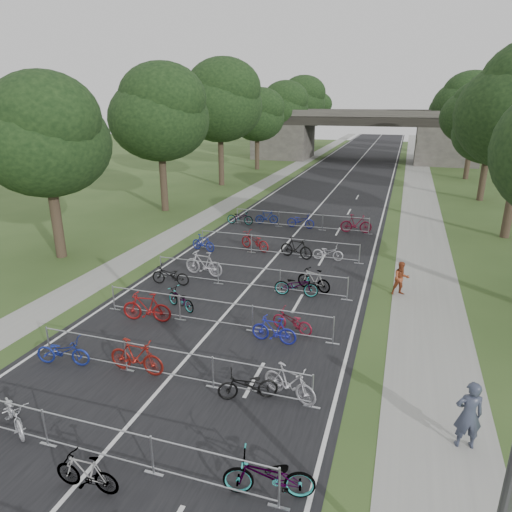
{
  "coord_description": "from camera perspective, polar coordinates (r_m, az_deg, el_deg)",
  "views": [
    {
      "loc": [
        6.48,
        -3.77,
        8.41
      ],
      "look_at": [
        -0.09,
        16.45,
        1.1
      ],
      "focal_mm": 32.0,
      "sensor_mm": 36.0,
      "label": 1
    }
  ],
  "objects": [
    {
      "name": "tree_left_6",
      "position": [
        93.44,
        7.32,
        17.65
      ],
      "size": [
        6.72,
        6.72,
        10.25
      ],
      "color": "#33261C",
      "rests_on": "ground"
    },
    {
      "name": "tree_left_1",
      "position": [
        36.4,
        -11.92,
        16.85
      ],
      "size": [
        7.56,
        7.56,
        11.53
      ],
      "color": "#33261C",
      "rests_on": "ground"
    },
    {
      "name": "barrier_row_4",
      "position": [
        21.35,
        -0.96,
        -2.63
      ],
      "size": [
        9.7,
        0.08,
        1.1
      ],
      "color": "#AAADB3",
      "rests_on": "ground"
    },
    {
      "name": "bike_18",
      "position": [
        20.55,
        5.08,
        -3.68
      ],
      "size": [
        2.04,
        0.89,
        1.04
      ],
      "primitive_type": "imported",
      "rotation": [
        0.0,
        0.0,
        1.67
      ],
      "color": "#AAADB3",
      "rests_on": "ground"
    },
    {
      "name": "bike_26",
      "position": [
        31.61,
        5.61,
        4.4
      ],
      "size": [
        1.95,
        0.76,
        1.01
      ],
      "primitive_type": "imported",
      "rotation": [
        0.0,
        0.0,
        1.52
      ],
      "color": "#1C239C",
      "rests_on": "ground"
    },
    {
      "name": "pedestrian_a",
      "position": [
        13.17,
        25.03,
        -17.58
      ],
      "size": [
        0.77,
        0.58,
        1.89
      ],
      "primitive_type": "imported",
      "rotation": [
        0.0,
        0.0,
        3.34
      ],
      "color": "#32374B",
      "rests_on": "ground"
    },
    {
      "name": "bike_23",
      "position": [
        25.38,
        8.99,
        0.44
      ],
      "size": [
        1.7,
        0.63,
        0.89
      ],
      "primitive_type": "imported",
      "rotation": [
        0.0,
        0.0,
        1.59
      ],
      "color": "#B1B0B8",
      "rests_on": "ground"
    },
    {
      "name": "bike_16",
      "position": [
        22.08,
        -10.66,
        -2.38
      ],
      "size": [
        1.92,
        0.82,
        0.98
      ],
      "primitive_type": "imported",
      "rotation": [
        0.0,
        0.0,
        4.8
      ],
      "color": "black",
      "rests_on": "ground"
    },
    {
      "name": "bike_9",
      "position": [
        15.47,
        -14.73,
        -12.07
      ],
      "size": [
        1.97,
        0.6,
        1.18
      ],
      "primitive_type": "imported",
      "rotation": [
        0.0,
        0.0,
        1.55
      ],
      "color": "maroon",
      "rests_on": "ground"
    },
    {
      "name": "bike_11",
      "position": [
        13.91,
        4.23,
        -15.51
      ],
      "size": [
        1.88,
        1.1,
        1.09
      ],
      "primitive_type": "imported",
      "rotation": [
        0.0,
        0.0,
        1.22
      ],
      "color": "#ACABB2",
      "rests_on": "ground"
    },
    {
      "name": "tree_left_3",
      "position": [
        58.52,
        0.23,
        17.09
      ],
      "size": [
        6.72,
        6.72,
        10.25
      ],
      "color": "#33261C",
      "rests_on": "ground"
    },
    {
      "name": "overpass_bridge",
      "position": [
        69.24,
        13.02,
        14.47
      ],
      "size": [
        31.0,
        8.0,
        7.05
      ],
      "color": "#403D39",
      "rests_on": "ground"
    },
    {
      "name": "road",
      "position": [
        54.8,
        11.17,
        9.8
      ],
      "size": [
        11.0,
        140.0,
        0.01
      ],
      "primitive_type": "cube",
      "color": "black",
      "rests_on": "ground"
    },
    {
      "name": "pedestrian_b",
      "position": [
        21.53,
        17.68,
        -2.72
      ],
      "size": [
        0.92,
        0.83,
        1.56
      ],
      "primitive_type": "imported",
      "rotation": [
        0.0,
        0.0,
        0.38
      ],
      "color": "brown",
      "rests_on": "ground"
    },
    {
      "name": "bike_13",
      "position": [
        19.53,
        -9.41,
        -5.37
      ],
      "size": [
        1.77,
        1.27,
        0.88
      ],
      "primitive_type": "imported",
      "rotation": [
        0.0,
        0.0,
        4.26
      ],
      "color": "#AAADB3",
      "rests_on": "ground"
    },
    {
      "name": "bike_8",
      "position": [
        16.73,
        -22.98,
        -10.94
      ],
      "size": [
        1.94,
        0.97,
        0.98
      ],
      "primitive_type": "imported",
      "rotation": [
        0.0,
        0.0,
        1.75
      ],
      "color": "navy",
      "rests_on": "ground"
    },
    {
      "name": "bike_22",
      "position": [
        25.44,
        5.07,
        1.0
      ],
      "size": [
        2.04,
        1.03,
        1.18
      ],
      "primitive_type": "imported",
      "rotation": [
        0.0,
        0.0,
        1.32
      ],
      "color": "black",
      "rests_on": "ground"
    },
    {
      "name": "bike_12",
      "position": [
        18.69,
        -13.51,
        -6.26
      ],
      "size": [
        2.08,
        0.83,
        1.21
      ],
      "primitive_type": "imported",
      "rotation": [
        0.0,
        0.0,
        4.85
      ],
      "color": "maroon",
      "rests_on": "ground"
    },
    {
      "name": "sidewalk_left",
      "position": [
        56.19,
        3.45,
        10.34
      ],
      "size": [
        2.0,
        140.0,
        0.01
      ],
      "primitive_type": "cube",
      "color": "gray",
      "rests_on": "ground"
    },
    {
      "name": "tree_left_5",
      "position": [
        81.67,
        5.67,
        18.68
      ],
      "size": [
        8.4,
        8.4,
        12.81
      ],
      "color": "#33261C",
      "rests_on": "ground"
    },
    {
      "name": "bike_10",
      "position": [
        13.89,
        -1.02,
        -15.88
      ],
      "size": [
        1.88,
        1.29,
        0.94
      ],
      "primitive_type": "imported",
      "rotation": [
        0.0,
        0.0,
        5.13
      ],
      "color": "black",
      "rests_on": "ground"
    },
    {
      "name": "bike_7",
      "position": [
        11.16,
        1.62,
        -25.84
      ],
      "size": [
        2.18,
        1.17,
        1.09
      ],
      "primitive_type": "imported",
      "rotation": [
        0.0,
        0.0,
        4.94
      ],
      "color": "#AAADB3",
      "rests_on": "ground"
    },
    {
      "name": "barrier_row_1",
      "position": [
        12.57,
        -19.31,
        -21.0
      ],
      "size": [
        9.7,
        0.08,
        1.1
      ],
      "color": "#AAADB3",
      "rests_on": "ground"
    },
    {
      "name": "bike_5",
      "position": [
        14.4,
        -28.02,
        -17.02
      ],
      "size": [
        1.86,
        1.48,
        0.95
      ],
      "primitive_type": "imported",
      "rotation": [
        0.0,
        0.0,
        1.01
      ],
      "color": "silver",
      "rests_on": "ground"
    },
    {
      "name": "tree_right_6",
      "position": [
        91.95,
        23.16,
        16.61
      ],
      "size": [
        7.17,
        7.17,
        10.93
      ],
      "color": "#33261C",
      "rests_on": "ground"
    },
    {
      "name": "tree_left_4",
      "position": [
        70.02,
        3.39,
        18.04
      ],
      "size": [
        7.56,
        7.56,
        11.53
      ],
      "color": "#33261C",
      "rests_on": "ground"
    },
    {
      "name": "bike_6",
      "position": [
        11.93,
        -20.43,
        -24.07
      ],
      "size": [
        1.63,
        0.51,
        0.97
      ],
      "primitive_type": "imported",
      "rotation": [
        0.0,
        0.0,
        4.75
      ],
      "color": "#AAADB3",
      "rests_on": "ground"
    },
    {
      "name": "bike_27",
      "position": [
        30.96,
        12.41,
        3.95
      ],
      "size": [
        2.11,
        0.85,
        1.23
      ],
      "primitive_type": "imported",
      "rotation": [
        0.0,
        0.0,
        1.7
      ],
      "color": "maroon",
      "rests_on": "ground"
    },
    {
      "name": "tree_right_3",
      "position": [
        56.11,
        25.81,
        15.67
      ],
      "size": [
        7.17,
        7.17,
        10.93
      ],
      "color": "#33261C",
      "rests_on": "ground"
    },
    {
      "name": "bike_19",
      "position": [
        21.21,
        7.24,
        -2.99
      ],
      "size": [
        1.82,
        1.11,
        1.06
      ],
      "primitive_type": "imported",
      "rotation": [
        0.0,
        0.0,
        4.34
      ],
      "color": "#AAADB3",
      "rests_on": "ground"
    },
    {
      "name": "tree_left_0",
      "position": [
        26.66,
        -24.84,
        13.16
      ],
      "size": [
        6.72,
        6.72,
        10.25
      ],
      "color": "#33261C",
      "rests_on": "ground"
    },
    {
      "name": "bike_17",
      "position": [
        22.96,
        -6.55,
        -0.96
      ],
      "size": [
        2.15,
        0.82,
        1.26
      ],
      "primitive_type": "imported",
      "rotation": [
        0.0,
        0.0,
        4.6
      ],
      "color": "#B0AEB7",
      "rests_on": "ground"
    },
    {
      "name": "sidewalk_right",
      "position": [
        54.44,
        19.64,
        9.01
      ],
      "size": [
        3.0,
        140.0,
        0.01
      ],
      "primitive_type": "cube",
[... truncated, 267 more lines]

